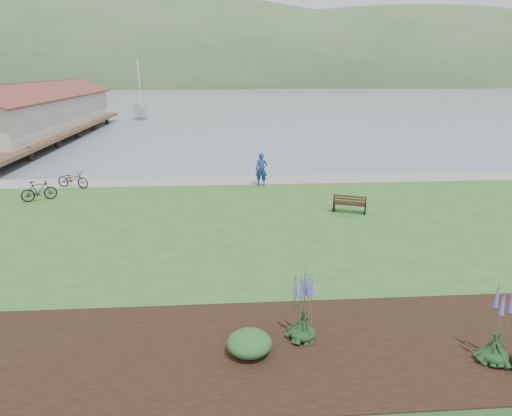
{
  "coord_description": "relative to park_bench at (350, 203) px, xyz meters",
  "views": [
    {
      "loc": [
        -2.09,
        -18.86,
        6.63
      ],
      "look_at": [
        -0.81,
        -1.51,
        1.3
      ],
      "focal_mm": 32.0,
      "sensor_mm": 36.0,
      "label": 1
    }
  ],
  "objects": [
    {
      "name": "pannier",
      "position": [
        -14.36,
        6.83,
        -0.29
      ],
      "size": [
        0.25,
        0.32,
        0.31
      ],
      "primitive_type": "cube",
      "rotation": [
        0.0,
        0.0,
        0.25
      ],
      "color": "orange",
      "rests_on": "lawn"
    },
    {
      "name": "echium_4",
      "position": [
        -3.82,
        -9.82,
        0.47
      ],
      "size": [
        0.62,
        0.62,
        2.05
      ],
      "color": "#123215",
      "rests_on": "garden_bed"
    },
    {
      "name": "bicycle_a",
      "position": [
        -13.79,
        5.54,
        0.04
      ],
      "size": [
        1.17,
        1.94,
        0.96
      ],
      "primitive_type": "imported",
      "rotation": [
        0.0,
        0.0,
        1.26
      ],
      "color": "black",
      "rests_on": "lawn"
    },
    {
      "name": "shrub_0",
      "position": [
        -5.12,
        -10.3,
        -0.14
      ],
      "size": [
        1.03,
        1.03,
        0.52
      ],
      "primitive_type": "ellipsoid",
      "color": "#1E4C21",
      "rests_on": "garden_bed"
    },
    {
      "name": "bicycle_b",
      "position": [
        -14.66,
        3.08,
        0.06
      ],
      "size": [
        1.21,
        1.69,
        1.0
      ],
      "primitive_type": "imported",
      "rotation": [
        0.0,
        0.0,
        2.07
      ],
      "color": "black",
      "rests_on": "lawn"
    },
    {
      "name": "shoreline_path",
      "position": [
        -3.54,
        6.53,
        -0.43
      ],
      "size": [
        34.0,
        2.2,
        0.03
      ],
      "primitive_type": "cube",
      "color": "gray",
      "rests_on": "lawn"
    },
    {
      "name": "lawn",
      "position": [
        -3.54,
        -2.37,
        -0.64
      ],
      "size": [
        34.0,
        20.0,
        0.4
      ],
      "primitive_type": "cube",
      "color": "#295C20",
      "rests_on": "ground"
    },
    {
      "name": "echium_0",
      "position": [
        0.23,
        -10.99,
        0.38
      ],
      "size": [
        0.62,
        0.62,
        2.06
      ],
      "color": "#123215",
      "rests_on": "garden_bed"
    },
    {
      "name": "person",
      "position": [
        -3.53,
        5.27,
        0.62
      ],
      "size": [
        0.87,
        0.7,
        2.12
      ],
      "primitive_type": "imported",
      "rotation": [
        0.0,
        0.0,
        -0.24
      ],
      "color": "navy",
      "rests_on": "lawn"
    },
    {
      "name": "far_hillside",
      "position": [
        16.46,
        169.63,
        -0.84
      ],
      "size": [
        580.0,
        80.0,
        38.0
      ],
      "primitive_type": null,
      "color": "#365530",
      "rests_on": "ground"
    },
    {
      "name": "pier_pavilion",
      "position": [
        -23.54,
        27.15,
        1.8
      ],
      "size": [
        8.0,
        36.0,
        5.4
      ],
      "color": "#4C3826",
      "rests_on": "ground"
    },
    {
      "name": "garden_bed",
      "position": [
        -0.54,
        -10.17,
        -0.42
      ],
      "size": [
        24.0,
        4.4,
        0.04
      ],
      "primitive_type": "cube",
      "color": "black",
      "rests_on": "lawn"
    },
    {
      "name": "ground",
      "position": [
        -3.54,
        -0.37,
        -0.84
      ],
      "size": [
        600.0,
        600.0,
        0.0
      ],
      "primitive_type": "plane",
      "color": "slate",
      "rests_on": "ground"
    },
    {
      "name": "park_bench",
      "position": [
        0.0,
        0.0,
        0.0
      ],
      "size": [
        1.54,
        1.06,
        0.89
      ],
      "rotation": [
        0.0,
        0.0,
        -0.37
      ],
      "color": "black",
      "rests_on": "lawn"
    },
    {
      "name": "sailboat",
      "position": [
        -16.65,
        45.24,
        -0.84
      ],
      "size": [
        11.05,
        11.2,
        25.27
      ],
      "primitive_type": "imported",
      "rotation": [
        0.0,
        0.0,
        0.16
      ],
      "color": "silver",
      "rests_on": "ground"
    }
  ]
}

